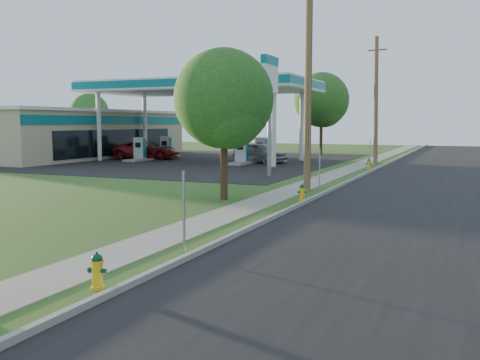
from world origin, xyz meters
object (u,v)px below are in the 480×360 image
tree_verge (225,103)px  car_silver (260,152)px  price_pylon (270,81)px  utility_pole_mid (308,81)px  car_red (147,150)px  fuel_pump_sw (166,150)px  fuel_pump_nw (140,152)px  utility_pole_far (376,100)px  tree_lot (322,102)px  tree_back (90,114)px  fuel_pump_ne (242,155)px  hydrant_near (97,271)px  hydrant_mid (302,192)px  fuel_pump_se (261,152)px  hydrant_far (369,164)px

tree_verge → car_silver: size_ratio=1.29×
price_pylon → car_silver: (-4.37, 9.58, -4.63)m
utility_pole_mid → car_red: (-18.51, 14.94, -4.18)m
fuel_pump_sw → fuel_pump_nw: bearing=-90.0°
utility_pole_mid → tree_verge: bearing=-117.9°
utility_pole_far → tree_lot: (-6.29, 8.02, 0.22)m
tree_verge → price_pylon: bearing=100.2°
tree_verge → tree_back: tree_back is taller
fuel_pump_sw → car_silver: (9.63, -1.91, 0.08)m
utility_pole_mid → fuel_pump_ne: (-8.90, 13.00, -4.23)m
price_pylon → hydrant_near: bearing=-78.0°
tree_back → hydrant_mid: (31.98, -26.43, -3.70)m
fuel_pump_ne → tree_verge: bearing=-68.6°
fuel_pump_sw → hydrant_mid: size_ratio=4.78×
fuel_pump_se → car_silver: bearing=-71.7°
hydrant_near → hydrant_far: size_ratio=0.94×
fuel_pump_nw → tree_back: tree_back is taller
fuel_pump_nw → car_silver: 9.86m
price_pylon → car_red: 18.01m
utility_pole_mid → fuel_pump_ne: bearing=124.4°
utility_pole_mid → hydrant_far: bearing=87.2°
utility_pole_far → fuel_pump_sw: 18.39m
hydrant_far → fuel_pump_se: bearing=153.7°
tree_lot → hydrant_near: size_ratio=11.12×
fuel_pump_nw → fuel_pump_se: 9.85m
hydrant_near → car_red: size_ratio=0.13×
car_silver → fuel_pump_se: bearing=42.4°
tree_lot → hydrant_mid: 30.32m
hydrant_near → fuel_pump_se: bearing=106.2°
fuel_pump_nw → car_red: 2.04m
fuel_pump_ne → price_pylon: price_pylon is taller
fuel_pump_sw → car_silver: fuel_pump_sw is taller
hydrant_mid → tree_lot: bearing=103.5°
fuel_pump_nw → hydrant_far: bearing=-2.2°
fuel_pump_ne → tree_back: size_ratio=0.51×
fuel_pump_ne → fuel_pump_sw: size_ratio=1.00×
fuel_pump_nw → tree_lot: bearing=48.3°
utility_pole_mid → tree_back: bearing=143.3°
tree_verge → hydrant_near: bearing=-76.5°
fuel_pump_se → hydrant_mid: fuel_pump_se is taller
hydrant_mid → car_silver: size_ratio=0.14×
tree_back → car_red: size_ratio=1.13×
fuel_pump_se → price_pylon: (5.00, -11.50, 4.71)m
fuel_pump_nw → price_pylon: bearing=-28.2°
fuel_pump_sw → tree_back: bearing=154.7°
fuel_pump_nw → fuel_pump_ne: (9.00, 0.00, 0.00)m
utility_pole_mid → fuel_pump_nw: size_ratio=3.06×
hydrant_near → fuel_pump_ne: bearing=108.3°
fuel_pump_nw → tree_back: size_ratio=0.51×
tree_lot → car_silver: size_ratio=1.66×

